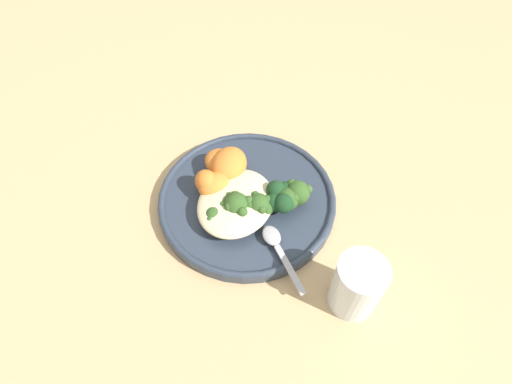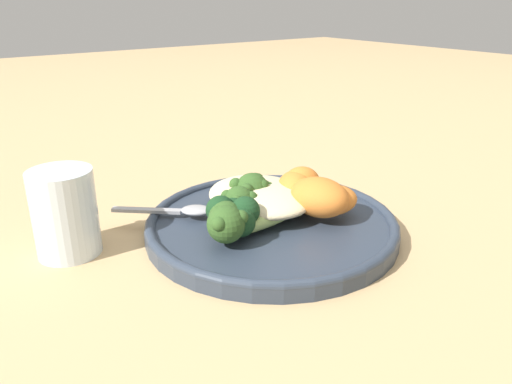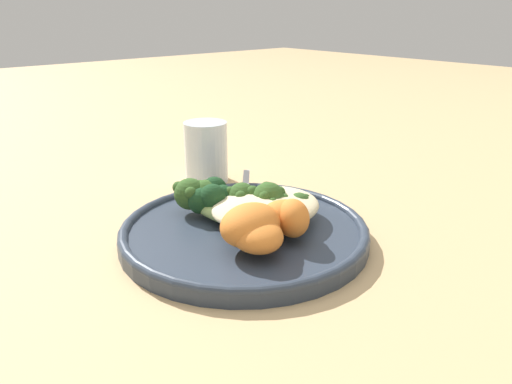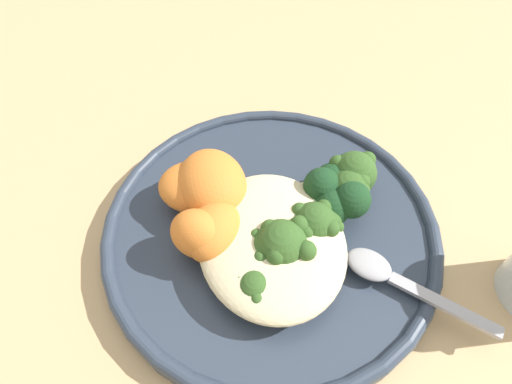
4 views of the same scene
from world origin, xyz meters
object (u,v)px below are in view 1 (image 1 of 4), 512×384
broccoli_stalk_0 (221,208)px  broccoli_stalk_3 (257,203)px  broccoli_stalk_4 (260,202)px  sweet_potato_chunk_3 (229,165)px  broccoli_stalk_2 (239,204)px  sweet_potato_chunk_2 (207,183)px  sweet_potato_chunk_1 (214,185)px  water_glass (357,285)px  sweet_potato_chunk_0 (223,163)px  broccoli_stalk_1 (233,202)px  broccoli_stalk_5 (280,196)px  quinoa_mound (236,202)px  broccoli_stalk_6 (290,191)px  spoon (276,244)px  plate (248,199)px  kale_tuft (282,196)px

broccoli_stalk_0 → broccoli_stalk_3: broccoli_stalk_3 is taller
broccoli_stalk_4 → sweet_potato_chunk_3: sweet_potato_chunk_3 is taller
broccoli_stalk_2 → sweet_potato_chunk_2: sweet_potato_chunk_2 is taller
sweet_potato_chunk_1 → water_glass: size_ratio=0.58×
sweet_potato_chunk_0 → sweet_potato_chunk_1: 0.05m
broccoli_stalk_0 → broccoli_stalk_1: size_ratio=1.36×
broccoli_stalk_5 → sweet_potato_chunk_2: (-0.03, 0.11, 0.01)m
quinoa_mound → broccoli_stalk_5: (0.04, -0.06, 0.00)m
broccoli_stalk_6 → sweet_potato_chunk_0: (0.01, 0.12, -0.00)m
sweet_potato_chunk_2 → broccoli_stalk_3: bearing=-90.4°
quinoa_mound → sweet_potato_chunk_1: size_ratio=2.51×
sweet_potato_chunk_0 → sweet_potato_chunk_2: (-0.05, 0.00, 0.00)m
broccoli_stalk_2 → water_glass: bearing=53.8°
broccoli_stalk_0 → sweet_potato_chunk_2: size_ratio=2.43×
broccoli_stalk_1 → broccoli_stalk_2: 0.01m
spoon → water_glass: water_glass is taller
broccoli_stalk_2 → sweet_potato_chunk_3: size_ratio=1.31×
quinoa_mound → broccoli_stalk_1: broccoli_stalk_1 is taller
broccoli_stalk_2 → broccoli_stalk_5: (0.04, -0.05, -0.00)m
plate → broccoli_stalk_6: size_ratio=2.38×
broccoli_stalk_4 → broccoli_stalk_6: 0.05m
broccoli_stalk_6 → water_glass: 0.18m
plate → broccoli_stalk_3: bearing=-126.4°
plate → sweet_potato_chunk_1: 0.06m
kale_tuft → broccoli_stalk_0: bearing=124.1°
sweet_potato_chunk_0 → sweet_potato_chunk_2: sweet_potato_chunk_2 is taller
broccoli_stalk_6 → broccoli_stalk_1: bearing=-146.7°
quinoa_mound → broccoli_stalk_2: size_ratio=1.45×
quinoa_mound → broccoli_stalk_0: (-0.02, 0.02, -0.00)m
broccoli_stalk_0 → broccoli_stalk_4: same height
broccoli_stalk_6 → broccoli_stalk_0: bearing=-144.7°
broccoli_stalk_0 → sweet_potato_chunk_2: sweet_potato_chunk_2 is taller
broccoli_stalk_0 → broccoli_stalk_6: size_ratio=0.92×
broccoli_stalk_2 → kale_tuft: broccoli_stalk_2 is taller
sweet_potato_chunk_2 → broccoli_stalk_1: bearing=-104.8°
plate → broccoli_stalk_6: 0.07m
broccoli_stalk_1 → broccoli_stalk_4: 0.04m
spoon → broccoli_stalk_0: bearing=-149.9°
sweet_potato_chunk_3 → broccoli_stalk_2: bearing=-141.9°
plate → broccoli_stalk_5: (0.01, -0.05, 0.03)m
broccoli_stalk_6 → sweet_potato_chunk_0: size_ratio=1.82×
sweet_potato_chunk_1 → water_glass: water_glass is taller
sweet_potato_chunk_3 → spoon: (-0.10, -0.12, -0.02)m
broccoli_stalk_5 → broccoli_stalk_6: bearing=56.9°
broccoli_stalk_5 → sweet_potato_chunk_1: sweet_potato_chunk_1 is taller
plate → sweet_potato_chunk_2: size_ratio=6.33×
sweet_potato_chunk_0 → sweet_potato_chunk_2: size_ratio=1.46×
broccoli_stalk_1 → kale_tuft: 0.08m
quinoa_mound → sweet_potato_chunk_3: bearing=34.5°
broccoli_stalk_5 → water_glass: size_ratio=1.27×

